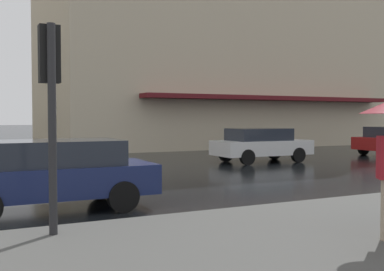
% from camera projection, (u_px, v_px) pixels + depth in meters
% --- Properties ---
extents(traffic_signal_post, '(0.44, 0.30, 3.08)m').
position_uv_depth(traffic_signal_post, '(50.00, 83.00, 6.81)').
color(traffic_signal_post, '#232326').
rests_on(traffic_signal_post, sidewalk_pavement).
extents(car_navy, '(1.85, 4.10, 1.41)m').
position_uv_depth(car_navy, '(53.00, 173.00, 9.28)').
color(car_navy, navy).
rests_on(car_navy, ground_plane).
extents(car_white, '(1.85, 4.10, 1.41)m').
position_uv_depth(car_white, '(261.00, 144.00, 19.31)').
color(car_white, silver).
rests_on(car_white, ground_plane).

